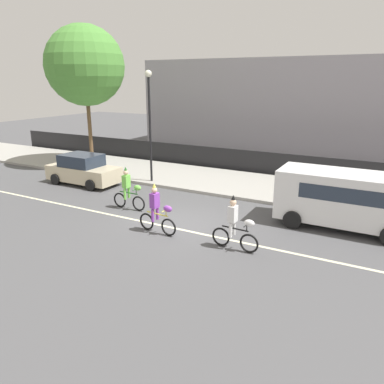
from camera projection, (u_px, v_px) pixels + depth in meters
The scene contains 12 objects.
ground_plane at pixel (178, 223), 15.00m from camera, with size 80.00×80.00×0.00m, color #4C4C4F.
road_centre_line at pixel (172, 228), 14.58m from camera, with size 36.00×0.14×0.01m, color beige.
sidewalk_curb at pixel (238, 184), 20.45m from camera, with size 60.00×5.00×0.15m, color #9E9B93.
fence_line at pixel (256, 163), 22.72m from camera, with size 40.00×0.08×1.40m, color black.
building_backdrop at pixel (332, 108), 27.89m from camera, with size 28.00×8.00×7.01m, color #99939E.
parade_cyclist_lime at pixel (129, 191), 16.45m from camera, with size 1.72×0.50×1.92m.
parade_cyclist_purple at pixel (157, 212), 13.86m from camera, with size 1.72×0.50×1.92m.
parade_cyclist_zebra at pixel (236, 226), 12.49m from camera, with size 1.72×0.50×1.92m.
parked_van_white at pixel (347, 196), 14.22m from camera, with size 5.00×2.22×2.18m.
parked_car_beige at pixel (83, 170), 20.51m from camera, with size 4.10×1.92×1.64m.
street_lamp_post at pixel (149, 110), 19.64m from camera, with size 0.36×0.36×5.86m.
street_tree_near_lamp at pixel (85, 66), 23.28m from camera, with size 4.94×4.94×8.68m.
Camera 1 is at (7.15, -12.05, 5.54)m, focal length 35.00 mm.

